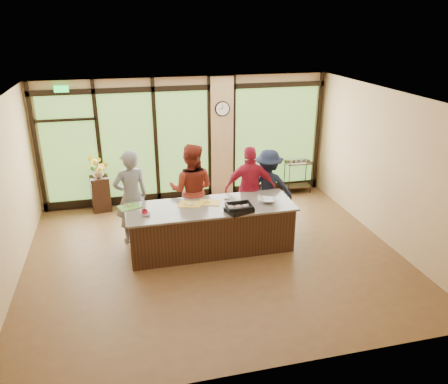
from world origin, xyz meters
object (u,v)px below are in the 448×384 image
island_base (211,228)px  cook_left (131,197)px  roasting_pan (239,210)px  cook_right (268,187)px  flower_stand (101,194)px  bar_cart (298,172)px

island_base → cook_left: (-1.45, 0.73, 0.52)m
island_base → cook_left: bearing=153.4°
roasting_pan → cook_right: bearing=32.8°
cook_left → flower_stand: cook_left is taller
flower_stand → bar_cart: size_ratio=0.92×
roasting_pan → flower_stand: 3.88m
cook_right → roasting_pan: size_ratio=3.65×
cook_left → roasting_pan: bearing=133.7°
island_base → roasting_pan: bearing=-41.0°
cook_left → bar_cart: size_ratio=2.12×
cook_right → cook_left: bearing=14.2°
island_base → cook_right: (1.45, 0.86, 0.40)m
island_base → flower_stand: island_base is taller
cook_right → bar_cart: bearing=-119.5°
roasting_pan → bar_cart: bearing=31.3°
island_base → roasting_pan: size_ratio=6.73×
flower_stand → roasting_pan: bearing=-55.5°
cook_left → island_base: bearing=137.6°
island_base → cook_left: size_ratio=1.62×
roasting_pan → flower_stand: bearing=113.3°
cook_right → flower_stand: (-3.57, 1.59, -0.43)m
flower_stand → bar_cart: (4.95, 0.00, 0.13)m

